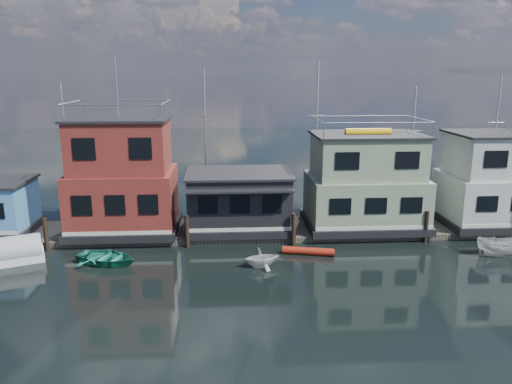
{
  "coord_description": "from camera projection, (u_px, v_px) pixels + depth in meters",
  "views": [
    {
      "loc": [
        -1.45,
        -22.02,
        11.31
      ],
      "look_at": [
        0.7,
        12.0,
        3.0
      ],
      "focal_mm": 35.0,
      "sensor_mm": 36.0,
      "label": 1
    }
  ],
  "objects": [
    {
      "name": "ground",
      "position": [
        257.0,
        311.0,
        24.12
      ],
      "size": [
        160.0,
        160.0,
        0.0
      ],
      "primitive_type": "plane",
      "color": "black",
      "rests_on": "ground"
    },
    {
      "name": "dock",
      "position": [
        246.0,
        230.0,
        35.71
      ],
      "size": [
        48.0,
        5.0,
        0.4
      ],
      "primitive_type": "cube",
      "color": "#595147",
      "rests_on": "ground"
    },
    {
      "name": "houseboat_red",
      "position": [
        123.0,
        178.0,
        34.26
      ],
      "size": [
        7.4,
        5.9,
        11.86
      ],
      "color": "black",
      "rests_on": "dock"
    },
    {
      "name": "houseboat_dark",
      "position": [
        239.0,
        200.0,
        35.13
      ],
      "size": [
        7.4,
        6.1,
        4.06
      ],
      "color": "black",
      "rests_on": "dock"
    },
    {
      "name": "houseboat_green",
      "position": [
        365.0,
        183.0,
        35.43
      ],
      "size": [
        8.4,
        5.9,
        7.03
      ],
      "color": "black",
      "rests_on": "dock"
    },
    {
      "name": "houseboat_white",
      "position": [
        501.0,
        181.0,
        36.05
      ],
      "size": [
        8.4,
        5.9,
        6.66
      ],
      "color": "black",
      "rests_on": "dock"
    },
    {
      "name": "pilings",
      "position": [
        243.0,
        230.0,
        32.76
      ],
      "size": [
        42.28,
        0.28,
        2.2
      ],
      "color": "#2D2116",
      "rests_on": "ground"
    },
    {
      "name": "background_masts",
      "position": [
        301.0,
        143.0,
        40.55
      ],
      "size": [
        36.4,
        0.16,
        12.0
      ],
      "color": "silver",
      "rests_on": "ground"
    },
    {
      "name": "tarp_runabout",
      "position": [
        5.0,
        253.0,
        29.9
      ],
      "size": [
        4.6,
        3.16,
        1.74
      ],
      "rotation": [
        0.0,
        0.0,
        0.39
      ],
      "color": "white",
      "rests_on": "ground"
    },
    {
      "name": "dinghy_white",
      "position": [
        261.0,
        257.0,
        29.42
      ],
      "size": [
        2.62,
        2.4,
        1.17
      ],
      "primitive_type": "imported",
      "rotation": [
        0.0,
        0.0,
        1.81
      ],
      "color": "silver",
      "rests_on": "ground"
    },
    {
      "name": "red_kayak",
      "position": [
        308.0,
        251.0,
        31.43
      ],
      "size": [
        3.3,
        1.2,
        0.48
      ],
      "primitive_type": "cylinder",
      "rotation": [
        0.0,
        1.57,
        -0.22
      ],
      "color": "#B52913",
      "rests_on": "ground"
    },
    {
      "name": "motorboat",
      "position": [
        503.0,
        246.0,
        31.14
      ],
      "size": [
        3.47,
        1.66,
        1.29
      ],
      "primitive_type": "imported",
      "rotation": [
        0.0,
        0.0,
        1.45
      ],
      "color": "silver",
      "rests_on": "ground"
    },
    {
      "name": "dinghy_teal",
      "position": [
        107.0,
        258.0,
        29.92
      ],
      "size": [
        4.52,
        3.9,
        0.79
      ],
      "primitive_type": "imported",
      "rotation": [
        0.0,
        0.0,
        1.2
      ],
      "color": "#25896D",
      "rests_on": "ground"
    }
  ]
}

